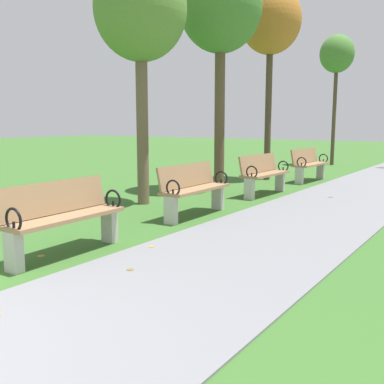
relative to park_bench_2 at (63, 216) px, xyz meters
The scene contains 9 objects.
park_bench_2 is the anchor object (origin of this frame).
park_bench_3 2.81m from the park_bench_2, 90.00° to the left, with size 0.50×1.61×0.90m.
park_bench_4 5.59m from the park_bench_2, 90.00° to the left, with size 0.52×1.61×0.90m.
park_bench_5 8.44m from the park_bench_2, 90.00° to the left, with size 0.54×1.62×0.90m.
tree_1 4.76m from the park_bench_2, 114.82° to the left, with size 1.76×1.76×4.68m.
tree_2 6.83m from the park_bench_2, 101.94° to the left, with size 1.89×1.89×5.25m.
tree_3 9.06m from the park_bench_2, 97.83° to the left, with size 1.66×1.66×5.26m.
tree_4 14.14m from the park_bench_2, 94.11° to the left, with size 1.25×1.25×4.81m.
scattered_leaves 1.98m from the park_bench_2, 75.73° to the left, with size 4.26×12.09×0.02m.
Camera 1 is at (3.80, -0.61, 1.60)m, focal length 41.90 mm.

